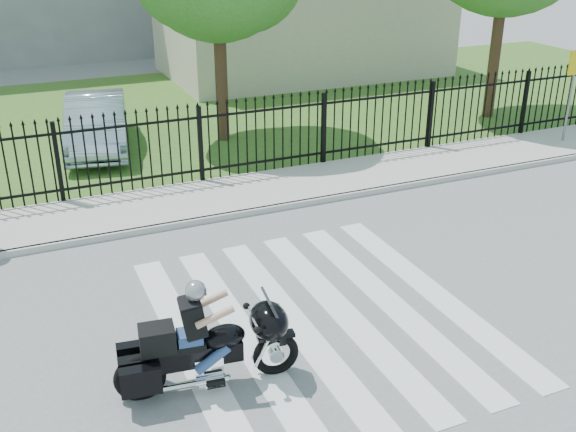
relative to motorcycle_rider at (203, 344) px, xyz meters
name	(u,v)px	position (x,y,z in m)	size (l,w,h in m)	color
ground	(320,318)	(2.04, 0.84, -0.64)	(120.00, 120.00, 0.00)	slate
crosswalk	(320,318)	(2.04, 0.84, -0.64)	(5.00, 5.50, 0.01)	silver
sidewalk	(216,198)	(2.04, 5.84, -0.58)	(40.00, 2.00, 0.12)	#ADAAA3
curb	(232,215)	(2.04, 4.84, -0.58)	(40.00, 0.12, 0.12)	#ADAAA3
grass_strip	(144,117)	(2.04, 12.84, -0.63)	(40.00, 12.00, 0.02)	#2F551D
iron_fence	(201,146)	(2.04, 6.84, 0.26)	(26.00, 0.04, 1.80)	black
building_low	(302,26)	(9.04, 16.84, 1.11)	(10.00, 6.00, 3.50)	beige
motorcycle_rider	(203,344)	(0.00, 0.00, 0.00)	(2.38, 0.93, 1.57)	black
parked_car	(97,123)	(0.33, 10.31, 0.06)	(1.46, 4.17, 1.37)	#A0B4C9
traffic_sign	(574,77)	(11.61, 5.85, 1.15)	(0.51, 0.09, 2.35)	slate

